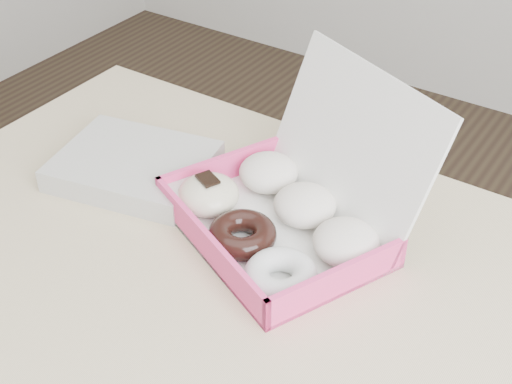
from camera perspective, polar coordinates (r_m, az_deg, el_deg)
The scene contains 3 objects.
table at distance 0.96m, azimuth -0.07°, elevation -12.54°, with size 1.20×0.80×0.75m.
donut_box at distance 0.99m, azimuth 2.24°, elevation -1.41°, with size 0.39×0.38×0.21m.
newspapers at distance 1.12m, azimuth -9.73°, elevation 2.05°, with size 0.23×0.18×0.04m, color beige.
Camera 1 is at (0.35, -0.52, 1.39)m, focal length 50.00 mm.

